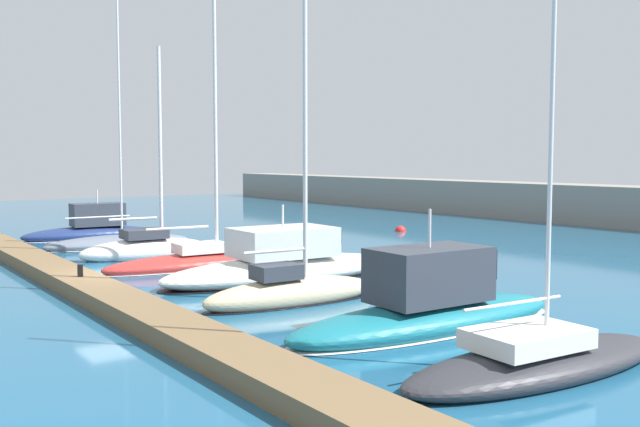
{
  "coord_description": "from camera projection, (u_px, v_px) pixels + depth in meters",
  "views": [
    {
      "loc": [
        26.32,
        -8.96,
        4.84
      ],
      "look_at": [
        4.66,
        6.26,
        2.77
      ],
      "focal_mm": 40.07,
      "sensor_mm": 36.0,
      "label": 1
    }
  ],
  "objects": [
    {
      "name": "sailboat_white_third",
      "position": [
        147.0,
        248.0,
        34.84
      ],
      "size": [
        2.45,
        6.63,
        10.55
      ],
      "rotation": [
        0.0,
        0.0,
        1.53
      ],
      "color": "white",
      "rests_on": "ground_plane"
    },
    {
      "name": "motorboat_ivory_fifth",
      "position": [
        284.0,
        265.0,
        28.46
      ],
      "size": [
        3.31,
        10.65,
        3.27
      ],
      "rotation": [
        0.0,
        0.0,
        1.55
      ],
      "color": "silver",
      "rests_on": "ground_plane"
    },
    {
      "name": "sailboat_slate_second",
      "position": [
        118.0,
        242.0,
        38.9
      ],
      "size": [
        2.56,
        8.13,
        13.91
      ],
      "rotation": [
        0.0,
        0.0,
        1.55
      ],
      "color": "slate",
      "rests_on": "ground_plane"
    },
    {
      "name": "motorboat_teal_seventh",
      "position": [
        430.0,
        307.0,
        20.25
      ],
      "size": [
        2.74,
        9.66,
        3.7
      ],
      "rotation": [
        0.0,
        0.0,
        1.55
      ],
      "color": "#19707F",
      "rests_on": "ground_plane"
    },
    {
      "name": "dock_pier",
      "position": [
        79.0,
        283.0,
        26.2
      ],
      "size": [
        37.53,
        1.65,
        0.53
      ],
      "primitive_type": "cube",
      "color": "brown",
      "rests_on": "ground_plane"
    },
    {
      "name": "mooring_buoy_red",
      "position": [
        400.0,
        231.0,
        47.16
      ],
      "size": [
        0.73,
        0.73,
        0.73
      ],
      "primitive_type": "sphere",
      "color": "red",
      "rests_on": "ground_plane"
    },
    {
      "name": "motorboat_navy_nearest",
      "position": [
        92.0,
        229.0,
        42.8
      ],
      "size": [
        2.63,
        7.96,
        3.18
      ],
      "rotation": [
        0.0,
        0.0,
        1.52
      ],
      "color": "navy",
      "rests_on": "ground_plane"
    },
    {
      "name": "dock_bollard",
      "position": [
        80.0,
        271.0,
        25.97
      ],
      "size": [
        0.2,
        0.2,
        0.44
      ],
      "primitive_type": "cylinder",
      "color": "black",
      "rests_on": "dock_pier"
    },
    {
      "name": "sailboat_charcoal_eighth",
      "position": [
        538.0,
        359.0,
        15.98
      ],
      "size": [
        2.8,
        7.84,
        14.88
      ],
      "rotation": [
        0.0,
        0.0,
        1.51
      ],
      "color": "#2D2D33",
      "rests_on": "ground_plane"
    },
    {
      "name": "sailboat_red_fourth",
      "position": [
        195.0,
        260.0,
        31.43
      ],
      "size": [
        2.52,
        8.4,
        14.32
      ],
      "rotation": [
        0.0,
        0.0,
        1.53
      ],
      "color": "#B72D28",
      "rests_on": "ground_plane"
    },
    {
      "name": "ground_plane",
      "position": [
        114.0,
        286.0,
        26.98
      ],
      "size": [
        120.0,
        120.0,
        0.0
      ],
      "primitive_type": "plane",
      "color": "#1E567A"
    },
    {
      "name": "sailboat_sand_sixth",
      "position": [
        291.0,
        290.0,
        23.72
      ],
      "size": [
        1.87,
        6.55,
        13.56
      ],
      "rotation": [
        0.0,
        0.0,
        1.53
      ],
      "color": "beige",
      "rests_on": "ground_plane"
    }
  ]
}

